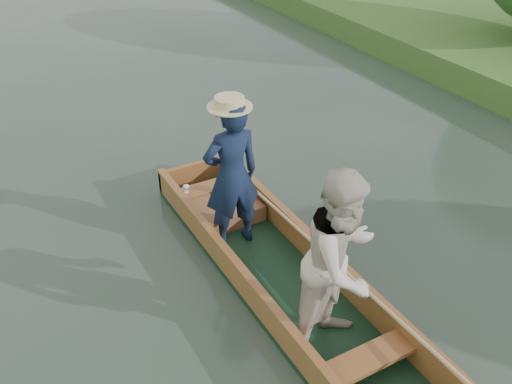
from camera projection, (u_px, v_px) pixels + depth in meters
ground at (281, 283)px, 6.77m from camera, size 120.00×120.00×0.00m
punt at (291, 241)px, 6.16m from camera, size 1.20×5.00×2.10m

